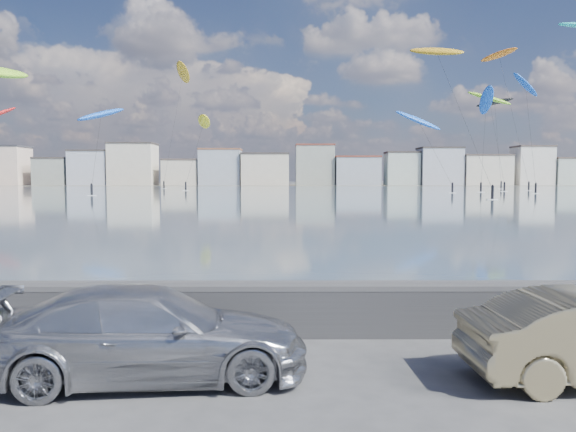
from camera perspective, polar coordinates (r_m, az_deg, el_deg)
The scene contains 16 objects.
ground at distance 8.33m, azimuth -7.10°, elevation -17.28°, with size 700.00×700.00×0.00m, color #333335.
bay_water at distance 99.26m, azimuth -0.78°, elevation 2.28°, with size 500.00×177.00×0.00m, color #405C69.
far_shore_strip at distance 207.73m, azimuth -0.50°, elevation 3.19°, with size 500.00×60.00×0.00m, color #4C473D.
seawall at distance 10.73m, azimuth -5.39°, elevation -9.15°, with size 400.00×0.36×1.08m.
far_buildings at distance 193.73m, azimuth -0.13°, elevation 4.91°, with size 240.79×13.26×14.60m.
car_silver at distance 8.81m, azimuth -13.94°, elevation -11.49°, with size 1.92×4.73×1.37m, color #A3A4AA.
kitesurfer_1 at distance 163.37m, azimuth 20.26°, elevation 10.69°, with size 10.05×18.82×24.56m.
kitesurfer_2 at distance 138.12m, azimuth 19.77°, elevation 11.12°, with size 10.30×18.11×23.07m.
kitesurfer_3 at distance 153.93m, azimuth -10.62°, elevation 14.06°, with size 5.65×15.27×32.93m.
kitesurfer_5 at distance 124.72m, azimuth 22.99°, elevation 12.00°, with size 8.04×17.24×24.05m.
kitesurfer_8 at distance 124.15m, azimuth 19.50°, elevation 10.91°, with size 6.15×12.73×21.75m.
kitesurfer_9 at distance 93.08m, azimuth 14.91°, elevation 15.68°, with size 8.72×18.62×23.97m.
kitesurfer_12 at distance 132.52m, azimuth -8.54°, elevation 9.41°, with size 5.46×16.71×17.68m.
kitesurfer_13 at distance 118.61m, azimuth 13.10°, elevation 9.38°, with size 9.90×14.53×17.11m.
kitesurfer_16 at distance 143.37m, azimuth 20.67°, elevation 14.90°, with size 8.01×15.52×32.86m.
kitesurfer_17 at distance 102.46m, azimuth -18.45°, elevation 9.70°, with size 7.76×13.41×15.67m.
Camera 1 is at (0.95, -7.71, 3.02)m, focal length 35.00 mm.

